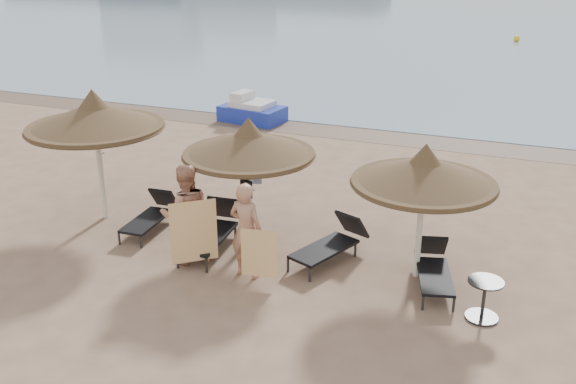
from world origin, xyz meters
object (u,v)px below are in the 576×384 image
lounger_near_left (214,228)px  pedal_boat (252,111)px  palapa_left (95,117)px  side_table (484,301)px  lounger_near_right (333,242)px  person_left (185,206)px  lounger_far_right (434,267)px  palapa_right (424,172)px  lounger_far_left (152,214)px  person_right (246,223)px  palapa_center (249,144)px

lounger_near_left → pedal_boat: 9.31m
palapa_left → side_table: size_ratio=4.20×
lounger_near_right → side_table: 3.08m
person_left → pedal_boat: bearing=-108.8°
lounger_far_right → pedal_boat: (-7.42, 8.70, 0.03)m
palapa_left → palapa_right: 6.85m
lounger_far_left → lounger_far_right: bearing=-4.9°
lounger_near_right → person_right: bearing=-115.1°
lounger_near_left → person_left: size_ratio=0.88×
person_left → lounger_far_right: bearing=154.0°
palapa_right → lounger_near_left: palapa_right is taller
lounger_far_left → lounger_near_left: lounger_near_left is taller
palapa_right → person_right: (-2.87, -1.09, -0.96)m
side_table → pedal_boat: (-8.35, 9.53, 0.03)m
palapa_center → person_right: size_ratio=1.24×
lounger_far_right → side_table: 1.24m
lounger_far_left → palapa_left: bearing=171.1°
palapa_right → side_table: bearing=-39.1°
palapa_center → lounger_far_right: 4.12m
palapa_left → lounger_far_right: palapa_left is taller
pedal_boat → lounger_far_right: bearing=-40.3°
palapa_left → lounger_far_left: (1.28, -0.13, -1.94)m
lounger_far_left → person_right: bearing=-25.1°
palapa_center → pedal_boat: palapa_center is taller
palapa_center → side_table: 5.12m
palapa_center → lounger_near_right: size_ratio=1.40×
lounger_near_left → pedal_boat: size_ratio=0.88×
pedal_boat → lounger_near_left: bearing=-61.1°
lounger_far_left → side_table: 6.90m
palapa_right → lounger_near_left: size_ratio=1.29×
palapa_center → person_left: 1.71m
lounger_near_right → lounger_near_left: bearing=-150.0°
side_table → person_right: bearing=-179.0°
lounger_near_left → pedal_boat: pedal_boat is taller
lounger_near_left → person_right: person_right is taller
lounger_far_left → lounger_near_left: 1.62m
side_table → pedal_boat: size_ratio=0.31×
palapa_center → lounger_near_left: palapa_center is taller
palapa_center → lounger_far_left: 2.78m
lounger_far_left → person_left: bearing=-37.9°
lounger_near_left → person_right: bearing=-41.2°
person_right → lounger_near_right: bearing=-128.7°
palapa_center → lounger_far_right: bearing=-6.6°
lounger_far_right → side_table: size_ratio=2.53×
person_left → person_right: person_left is taller
palapa_right → person_left: size_ratio=1.13×
palapa_center → palapa_right: (3.39, -0.24, -0.05)m
lounger_far_right → person_right: size_ratio=0.83×
lounger_far_left → pedal_boat: bearing=97.3°
palapa_center → person_left: bearing=-121.2°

